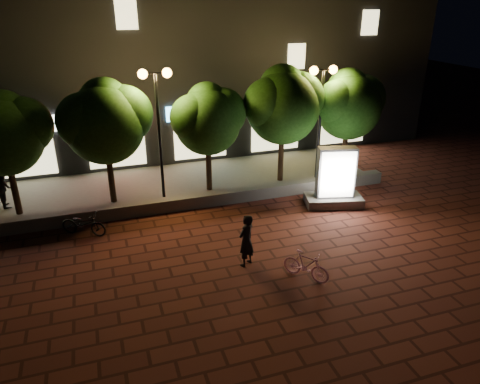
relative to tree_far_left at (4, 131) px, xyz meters
name	(u,v)px	position (x,y,z in m)	size (l,w,h in m)	color
ground	(237,255)	(6.95, -5.46, -3.29)	(80.00, 80.00, 0.00)	#55221A
retaining_wall	(206,200)	(6.95, -1.46, -3.04)	(16.00, 0.45, 0.50)	#5F5D58
sidewalk	(192,182)	(6.95, 1.04, -3.25)	(16.00, 5.00, 0.08)	#5F5D58
building_block	(161,52)	(6.94, 7.53, 1.70)	(28.00, 8.12, 11.30)	black
tree_far_left	(4,131)	(0.00, 0.00, 0.00)	(3.36, 2.80, 4.63)	black
tree_left	(105,119)	(3.50, 0.00, 0.15)	(3.60, 3.00, 4.89)	black
tree_mid	(208,117)	(7.50, 0.00, -0.08)	(3.24, 2.70, 4.50)	black
tree_right	(284,103)	(10.80, 0.00, 0.27)	(3.72, 3.10, 5.07)	black
tree_far_right	(349,102)	(14.00, 0.00, 0.08)	(3.48, 2.90, 4.76)	black
street_lamp_left	(157,102)	(5.45, -0.26, 0.74)	(1.26, 0.36, 5.18)	black
street_lamp_right	(322,94)	(12.45, -0.26, 0.60)	(1.26, 0.36, 4.98)	black
ad_kiosk	(335,182)	(11.81, -3.01, -2.32)	(2.42, 1.62, 2.40)	#5F5D58
scooter_pink	(306,265)	(8.46, -7.32, -2.85)	(0.41, 1.47, 0.88)	#EB97C6
rider	(246,241)	(7.04, -6.06, -2.44)	(0.62, 0.41, 1.71)	black
scooter_parked	(84,224)	(2.29, -2.46, -2.86)	(0.57, 1.65, 0.86)	black
pedestrian	(4,187)	(-0.55, 0.81, -2.41)	(0.78, 0.61, 1.61)	black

